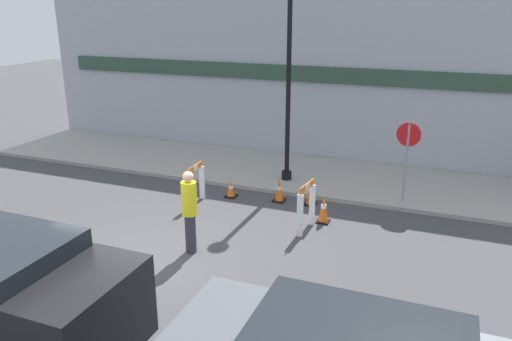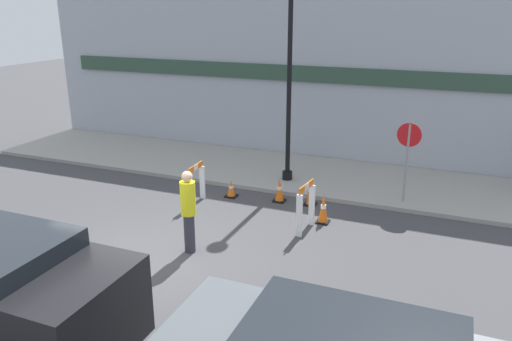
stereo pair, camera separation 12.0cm
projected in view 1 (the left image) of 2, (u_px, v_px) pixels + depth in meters
name	position (u px, v px, depth m)	size (l,w,h in m)	color
ground_plane	(150.00, 263.00, 9.95)	(60.00, 60.00, 0.00)	#424244
sidewalk_slab	(262.00, 169.00, 15.45)	(18.00, 3.50, 0.11)	#9E9B93
storefront_facade	(282.00, 74.00, 16.20)	(18.00, 0.22, 5.50)	#A3A8B2
streetlamp_post	(289.00, 56.00, 13.28)	(0.44, 0.44, 5.42)	black
stop_sign	(407.00, 149.00, 12.38)	(0.60, 0.10, 2.04)	gray
barricade_0	(306.00, 206.00, 11.19)	(0.22, 0.77, 1.14)	white
barricade_1	(196.00, 183.00, 12.75)	(0.16, 0.77, 1.04)	white
traffic_cone_0	(279.00, 190.00, 12.95)	(0.30, 0.30, 0.64)	black
traffic_cone_1	(311.00, 192.00, 12.71)	(0.30, 0.30, 0.73)	black
traffic_cone_2	(231.00, 189.00, 13.29)	(0.30, 0.30, 0.47)	black
traffic_cone_3	(324.00, 209.00, 11.69)	(0.30, 0.30, 0.71)	black
person_worker	(189.00, 209.00, 10.09)	(0.36, 0.36, 1.76)	#33333D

